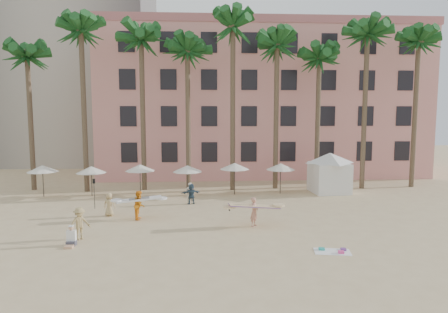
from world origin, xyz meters
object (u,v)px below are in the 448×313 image
cabana (329,169)px  pink_hotel (259,104)px  carrier_yellow (254,210)px  carrier_white (139,204)px

cabana → pink_hotel: bearing=108.3°
cabana → carrier_yellow: size_ratio=1.51×
cabana → carrier_yellow: cabana is taller
cabana → carrier_white: cabana is taller
pink_hotel → carrier_white: pink_hotel is taller
pink_hotel → carrier_yellow: (-3.58, -23.19, -6.98)m
pink_hotel → carrier_white: 24.77m
cabana → carrier_yellow: bearing=-128.4°
cabana → carrier_white: size_ratio=1.61×
pink_hotel → carrier_yellow: size_ratio=10.98×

